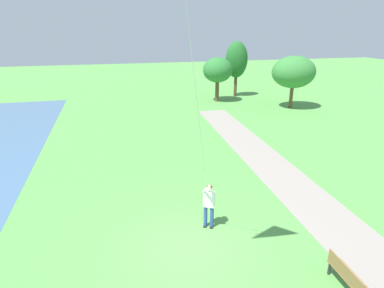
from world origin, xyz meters
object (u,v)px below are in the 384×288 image
Objects in this scene: person_kite_flyer at (209,202)px; tree_treeline_right at (294,72)px; park_bench_near_walkway at (348,276)px; tree_behind_path at (218,70)px; tree_lakeside_far at (237,60)px.

tree_treeline_right reaches higher than person_kite_flyer.
park_bench_near_walkway is 25.04m from tree_behind_path.
park_bench_near_walkway is at bearing -116.68° from tree_treeline_right.
tree_lakeside_far is 1.22× the size of tree_treeline_right.
tree_behind_path is (-5.63, 4.41, -0.18)m from tree_treeline_right.
person_kite_flyer is 21.91m from tree_behind_path.
tree_treeline_right is at bearing 63.32° from park_bench_near_walkway.
tree_lakeside_far reaches higher than tree_treeline_right.
park_bench_near_walkway is 0.33× the size of tree_treeline_right.
person_kite_flyer is 0.43× the size of tree_behind_path.
person_kite_flyer is at bearing -114.00° from tree_lakeside_far.
person_kite_flyer is at bearing -128.68° from tree_treeline_right.
tree_treeline_right is (2.92, -6.32, -0.55)m from tree_lakeside_far.
park_bench_near_walkway is 27.57m from tree_lakeside_far.
tree_treeline_right reaches higher than park_bench_near_walkway.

